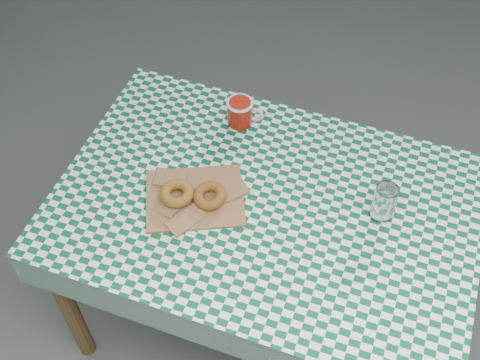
{
  "coord_description": "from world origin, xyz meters",
  "views": [
    {
      "loc": [
        0.16,
        -1.13,
        2.28
      ],
      "look_at": [
        -0.19,
        0.01,
        0.79
      ],
      "focal_mm": 45.55,
      "sensor_mm": 36.0,
      "label": 1
    }
  ],
  "objects_px": {
    "paper_bag": "(195,197)",
    "drinking_glass": "(384,202)",
    "table": "(262,267)",
    "coffee_mug": "(240,112)"
  },
  "relations": [
    {
      "from": "paper_bag",
      "to": "coffee_mug",
      "type": "xyz_separation_m",
      "value": [
        0.04,
        0.36,
        0.04
      ]
    },
    {
      "from": "drinking_glass",
      "to": "coffee_mug",
      "type": "bearing_deg",
      "value": 154.84
    },
    {
      "from": "coffee_mug",
      "to": "drinking_glass",
      "type": "bearing_deg",
      "value": -30.16
    },
    {
      "from": "table",
      "to": "coffee_mug",
      "type": "height_order",
      "value": "coffee_mug"
    },
    {
      "from": "coffee_mug",
      "to": "drinking_glass",
      "type": "relative_size",
      "value": 1.36
    },
    {
      "from": "table",
      "to": "coffee_mug",
      "type": "relative_size",
      "value": 7.6
    },
    {
      "from": "paper_bag",
      "to": "drinking_glass",
      "type": "height_order",
      "value": "drinking_glass"
    },
    {
      "from": "table",
      "to": "coffee_mug",
      "type": "xyz_separation_m",
      "value": [
        -0.18,
        0.32,
        0.43
      ]
    },
    {
      "from": "coffee_mug",
      "to": "paper_bag",
      "type": "bearing_deg",
      "value": -100.62
    },
    {
      "from": "drinking_glass",
      "to": "table",
      "type": "bearing_deg",
      "value": -169.1
    }
  ]
}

